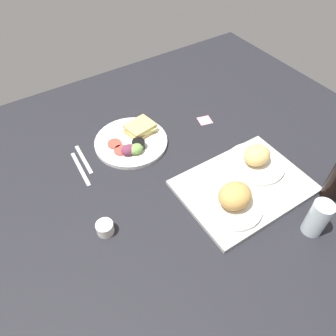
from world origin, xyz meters
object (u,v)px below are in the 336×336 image
object	(u,v)px
serving_tray	(244,186)
plate_with_salad	(133,140)
bread_plate_far	(234,200)
bread_plate_near	(256,159)
sticky_note	(205,120)
drinking_glass	(318,218)
fork	(84,159)
knife	(80,169)
espresso_cup	(105,228)

from	to	relation	value
serving_tray	plate_with_salad	bearing A→B (deg)	-62.30
bread_plate_far	bread_plate_near	bearing A→B (deg)	-153.07
bread_plate_far	sticky_note	world-z (taller)	bread_plate_far
bread_plate_near	drinking_glass	xyz separation A→B (cm)	(3.61, 30.23, 2.29)
serving_tray	fork	bearing A→B (deg)	-46.13
sticky_note	bread_plate_far	bearing A→B (deg)	63.58
plate_with_salad	knife	distance (cm)	23.75
bread_plate_near	sticky_note	world-z (taller)	bread_plate_near
espresso_cup	fork	world-z (taller)	espresso_cup
bread_plate_far	knife	world-z (taller)	bread_plate_far
plate_with_salad	fork	bearing A→B (deg)	-6.65
knife	sticky_note	xyz separation A→B (cm)	(-57.20, 2.72, -0.19)
fork	sticky_note	size ratio (longest dim) A/B	3.04
bread_plate_far	knife	size ratio (longest dim) A/B	1.06
espresso_cup	fork	bearing A→B (deg)	-101.16
serving_tray	knife	bearing A→B (deg)	-41.49
bread_plate_near	knife	xyz separation A→B (cm)	(55.75, -35.25, -4.13)
plate_with_salad	fork	distance (cm)	20.84
serving_tray	bread_plate_near	distance (cm)	11.85
knife	plate_with_salad	bearing A→B (deg)	97.16
plate_with_salad	espresso_cup	distance (cm)	41.76
bread_plate_near	bread_plate_far	size ratio (longest dim) A/B	1.07
plate_with_salad	drinking_glass	distance (cm)	73.04
drinking_glass	espresso_cup	world-z (taller)	drinking_glass
drinking_glass	fork	size ratio (longest dim) A/B	0.78
fork	bread_plate_near	bearing A→B (deg)	56.20
fork	knife	bearing A→B (deg)	-34.02
bread_plate_far	espresso_cup	world-z (taller)	bread_plate_far
bread_plate_far	plate_with_salad	size ratio (longest dim) A/B	0.68
serving_tray	bread_plate_far	bearing A→B (deg)	26.50
drinking_glass	sticky_note	bearing A→B (deg)	-94.61
espresso_cup	knife	size ratio (longest dim) A/B	0.29
plate_with_salad	sticky_note	xyz separation A→B (cm)	(-33.55, 4.31, -1.61)
serving_tray	fork	size ratio (longest dim) A/B	2.65
plate_with_salad	fork	world-z (taller)	plate_with_salad
sticky_note	plate_with_salad	bearing A→B (deg)	-7.32
serving_tray	espresso_cup	distance (cm)	50.53
serving_tray	bread_plate_far	world-z (taller)	bread_plate_far
serving_tray	plate_with_salad	xyz separation A→B (cm)	(22.06, -42.03, 0.87)
knife	sticky_note	world-z (taller)	knife
bread_plate_near	espresso_cup	distance (cm)	59.73
fork	knife	size ratio (longest dim) A/B	0.89
bread_plate_near	knife	bearing A→B (deg)	-32.30
bread_plate_far	espresso_cup	xyz separation A→B (cm)	(39.77, -15.29, -3.14)
espresso_cup	drinking_glass	bearing A→B (deg)	147.55
sticky_note	bread_plate_near	bearing A→B (deg)	87.44
bread_plate_far	fork	xyz separation A→B (cm)	(33.07, -49.24, -4.89)
drinking_glass	sticky_note	xyz separation A→B (cm)	(-5.06, -62.75, -6.60)
bread_plate_far	plate_with_salad	xyz separation A→B (cm)	(12.42, -46.83, -3.47)
espresso_cup	knife	distance (cm)	30.24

